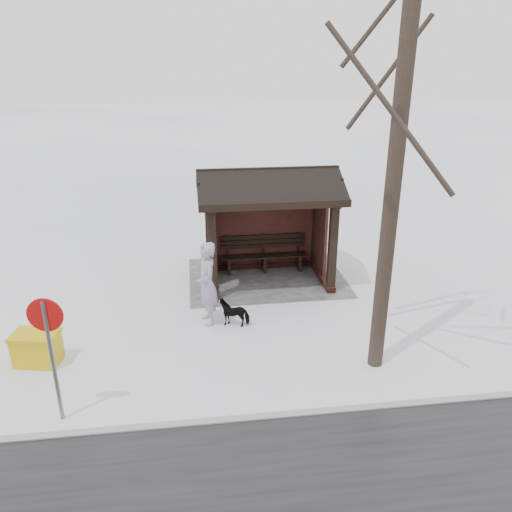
{
  "coord_description": "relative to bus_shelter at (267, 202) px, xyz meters",
  "views": [
    {
      "loc": [
        1.93,
        12.2,
        5.61
      ],
      "look_at": [
        0.42,
        0.8,
        1.05
      ],
      "focal_mm": 35.0,
      "sensor_mm": 36.0,
      "label": 1
    }
  ],
  "objects": [
    {
      "name": "ground",
      "position": [
        0.0,
        0.16,
        -2.17
      ],
      "size": [
        120.0,
        120.0,
        0.0
      ],
      "primitive_type": "plane",
      "color": "white",
      "rests_on": "ground"
    },
    {
      "name": "kerb",
      "position": [
        0.0,
        5.66,
        -2.16
      ],
      "size": [
        120.0,
        0.15,
        0.06
      ],
      "primitive_type": "cube",
      "color": "gray",
      "rests_on": "ground"
    },
    {
      "name": "trampled_patch",
      "position": [
        0.0,
        -0.04,
        -2.16
      ],
      "size": [
        4.2,
        3.2,
        0.02
      ],
      "primitive_type": "cube",
      "color": "gray",
      "rests_on": "ground"
    },
    {
      "name": "bus_shelter",
      "position": [
        0.0,
        0.0,
        0.0
      ],
      "size": [
        3.6,
        2.4,
        3.09
      ],
      "color": "#3C1A15",
      "rests_on": "ground"
    },
    {
      "name": "tree_near",
      "position": [
        -1.5,
        4.36,
        3.99
      ],
      "size": [
        3.42,
        3.42,
        9.03
      ],
      "color": "black",
      "rests_on": "ground"
    },
    {
      "name": "pedestrian",
      "position": [
        1.69,
        2.26,
        -1.2
      ],
      "size": [
        0.58,
        0.77,
        1.92
      ],
      "primitive_type": "imported",
      "rotation": [
        0.0,
        0.0,
        1.76
      ],
      "color": "#9891AA",
      "rests_on": "ground"
    },
    {
      "name": "dog",
      "position": [
        1.1,
        2.41,
        -1.87
      ],
      "size": [
        0.77,
        0.5,
        0.6
      ],
      "primitive_type": "imported",
      "rotation": [
        0.0,
        0.0,
        1.3
      ],
      "color": "black",
      "rests_on": "ground"
    },
    {
      "name": "grit_bin",
      "position": [
        5.09,
        3.46,
        -1.83
      ],
      "size": [
        0.97,
        0.75,
        0.66
      ],
      "rotation": [
        0.0,
        0.0,
        -0.2
      ],
      "color": "gold",
      "rests_on": "ground"
    },
    {
      "name": "road_sign",
      "position": [
        4.26,
        5.22,
        -0.55
      ],
      "size": [
        0.57,
        0.12,
        2.23
      ],
      "rotation": [
        0.0,
        0.0,
        -0.14
      ],
      "color": "slate",
      "rests_on": "ground"
    }
  ]
}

